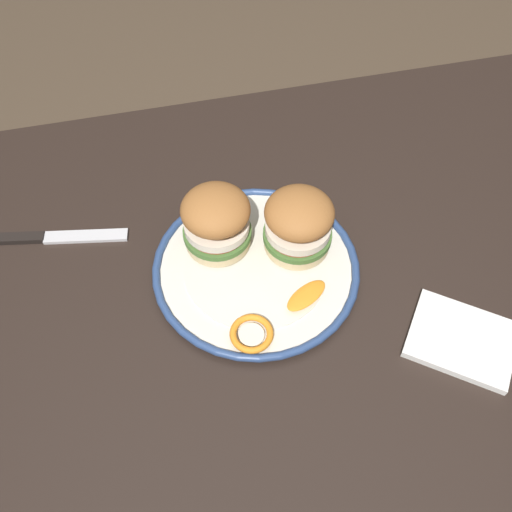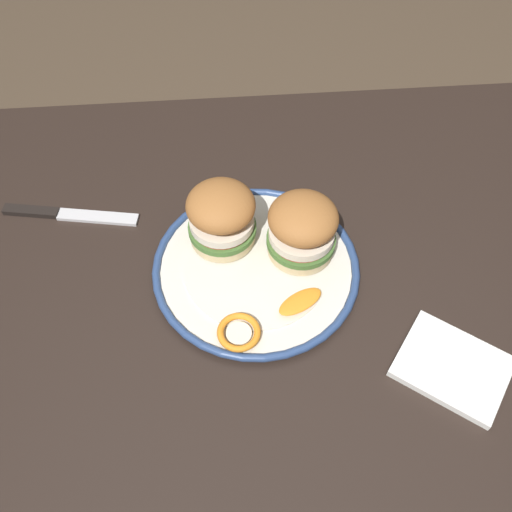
{
  "view_description": "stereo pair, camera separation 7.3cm",
  "coord_description": "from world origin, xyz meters",
  "views": [
    {
      "loc": [
        -0.16,
        -0.45,
        1.47
      ],
      "look_at": [
        -0.05,
        0.03,
        0.78
      ],
      "focal_mm": 40.9,
      "sensor_mm": 36.0,
      "label": 1
    },
    {
      "loc": [
        -0.08,
        -0.46,
        1.47
      ],
      "look_at": [
        -0.05,
        0.03,
        0.78
      ],
      "focal_mm": 40.9,
      "sensor_mm": 36.0,
      "label": 2
    }
  ],
  "objects": [
    {
      "name": "dining_table",
      "position": [
        0.0,
        0.0,
        0.64
      ],
      "size": [
        1.27,
        0.87,
        0.74
      ],
      "color": "black",
      "rests_on": "ground"
    },
    {
      "name": "ground_plane",
      "position": [
        0.0,
        0.0,
        0.0
      ],
      "size": [
        8.0,
        8.0,
        0.0
      ],
      "primitive_type": "plane",
      "color": "#4C3D2D"
    },
    {
      "name": "folded_napkin",
      "position": [
        0.2,
        -0.15,
        0.75
      ],
      "size": [
        0.18,
        0.17,
        0.01
      ],
      "primitive_type": "cube",
      "rotation": [
        0.0,
        0.0,
        2.5
      ],
      "color": "white",
      "rests_on": "dining_table"
    },
    {
      "name": "sandwich_half_left",
      "position": [
        -0.09,
        0.09,
        0.81
      ],
      "size": [
        0.12,
        0.12,
        0.1
      ],
      "color": "beige",
      "rests_on": "dinner_plate"
    },
    {
      "name": "table_knife",
      "position": [
        -0.35,
        0.16,
        0.74
      ],
      "size": [
        0.22,
        0.06,
        0.01
      ],
      "color": "silver",
      "rests_on": "dining_table"
    },
    {
      "name": "orange_peel_curled",
      "position": [
        -0.08,
        -0.08,
        0.76
      ],
      "size": [
        0.07,
        0.07,
        0.01
      ],
      "color": "orange",
      "rests_on": "dinner_plate"
    },
    {
      "name": "orange_peel_strip_long",
      "position": [
        0.01,
        -0.04,
        0.76
      ],
      "size": [
        0.08,
        0.06,
        0.01
      ],
      "color": "orange",
      "rests_on": "dinner_plate"
    },
    {
      "name": "sandwich_half_right",
      "position": [
        0.02,
        0.05,
        0.81
      ],
      "size": [
        0.13,
        0.13,
        0.1
      ],
      "color": "beige",
      "rests_on": "dinner_plate"
    },
    {
      "name": "dinner_plate",
      "position": [
        -0.05,
        0.03,
        0.75
      ],
      "size": [
        0.31,
        0.31,
        0.02
      ],
      "color": "silver",
      "rests_on": "dining_table"
    }
  ]
}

